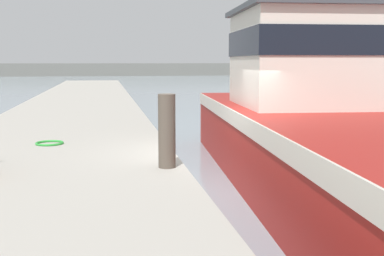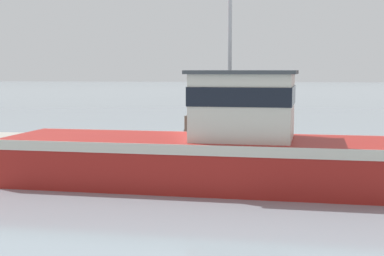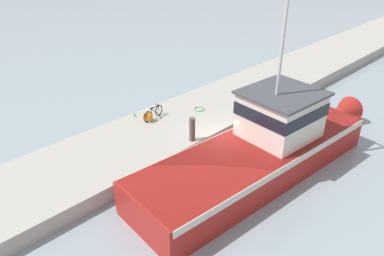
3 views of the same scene
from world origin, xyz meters
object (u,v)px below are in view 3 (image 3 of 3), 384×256
bicycle_touring (151,114)px  water_bottle_by_bike (135,115)px  mooring_post (192,129)px  fishing_boat_main (265,146)px

bicycle_touring → water_bottle_by_bike: bicycle_touring is taller
mooring_post → water_bottle_by_bike: bearing=-173.8°
fishing_boat_main → bicycle_touring: bearing=-164.0°
water_bottle_by_bike → mooring_post: bearing=6.2°
bicycle_touring → water_bottle_by_bike: size_ratio=7.15×
fishing_boat_main → water_bottle_by_bike: bearing=-162.1°
mooring_post → fishing_boat_main: bearing=22.2°
water_bottle_by_bike → fishing_boat_main: bearing=13.6°
bicycle_touring → water_bottle_by_bike: 1.12m
mooring_post → water_bottle_by_bike: (-4.32, -0.47, -0.54)m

